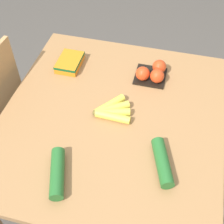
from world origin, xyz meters
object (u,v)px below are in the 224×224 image
(carrot_bag, at_px, (70,62))
(cucumber_far, at_px, (162,162))
(banana_bunch, at_px, (112,111))
(tomato_pack, at_px, (153,73))
(cucumber_near, at_px, (57,173))

(carrot_bag, xyz_separation_m, cucumber_far, (-0.47, -0.53, 0.00))
(banana_bunch, bearing_deg, tomato_pack, -26.77)
(tomato_pack, distance_m, cucumber_far, 0.49)
(banana_bunch, xyz_separation_m, carrot_bag, (0.26, 0.28, 0.01))
(tomato_pack, distance_m, cucumber_near, 0.66)
(banana_bunch, bearing_deg, cucumber_far, -130.15)
(carrot_bag, relative_size, cucumber_near, 0.77)
(banana_bunch, relative_size, cucumber_far, 0.82)
(tomato_pack, xyz_separation_m, cucumber_near, (-0.62, 0.25, -0.01))
(banana_bunch, xyz_separation_m, cucumber_near, (-0.35, 0.12, 0.01))
(banana_bunch, relative_size, cucumber_near, 0.82)
(tomato_pack, bearing_deg, carrot_bag, 90.87)
(cucumber_near, distance_m, cucumber_far, 0.39)
(banana_bunch, distance_m, cucumber_near, 0.37)
(carrot_bag, distance_m, cucumber_near, 0.63)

